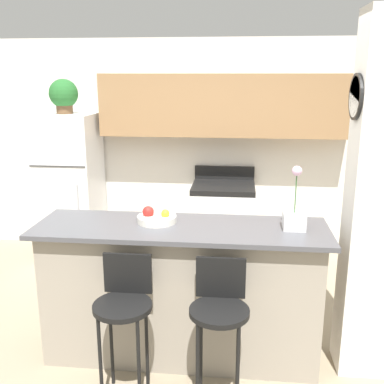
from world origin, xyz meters
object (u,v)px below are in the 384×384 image
(potted_plant_on_fridge, at_px, (64,95))
(fruit_bowl, at_px, (156,218))
(bar_stool_left, at_px, (124,306))
(bar_stool_right, at_px, (219,311))
(stove_range, at_px, (223,222))
(orchid_vase, at_px, (294,216))
(trash_bin, at_px, (113,247))
(refrigerator, at_px, (70,186))

(potted_plant_on_fridge, relative_size, fruit_bowl, 1.32)
(bar_stool_left, bearing_deg, fruit_bowl, 78.04)
(bar_stool_right, bearing_deg, stove_range, 91.64)
(stove_range, distance_m, potted_plant_on_fridge, 2.33)
(stove_range, distance_m, bar_stool_left, 2.49)
(orchid_vase, bearing_deg, potted_plant_on_fridge, 141.86)
(bar_stool_left, distance_m, fruit_bowl, 0.72)
(stove_range, bearing_deg, orchid_vase, -73.28)
(bar_stool_right, height_order, orchid_vase, orchid_vase)
(potted_plant_on_fridge, height_order, trash_bin, potted_plant_on_fridge)
(refrigerator, height_order, stove_range, refrigerator)
(trash_bin, bearing_deg, stove_range, 11.30)
(orchid_vase, bearing_deg, fruit_bowl, 177.47)
(stove_range, height_order, fruit_bowl, fruit_bowl)
(potted_plant_on_fridge, distance_m, fruit_bowl, 2.44)
(stove_range, relative_size, trash_bin, 2.82)
(refrigerator, distance_m, potted_plant_on_fridge, 1.06)
(orchid_vase, distance_m, trash_bin, 2.65)
(refrigerator, distance_m, bar_stool_right, 3.05)
(bar_stool_right, bearing_deg, trash_bin, 121.63)
(bar_stool_right, height_order, fruit_bowl, fruit_bowl)
(stove_range, relative_size, orchid_vase, 2.33)
(refrigerator, height_order, trash_bin, refrigerator)
(refrigerator, height_order, potted_plant_on_fridge, potted_plant_on_fridge)
(bar_stool_right, bearing_deg, potted_plant_on_fridge, 128.27)
(refrigerator, distance_m, stove_range, 1.86)
(refrigerator, bearing_deg, orchid_vase, -38.14)
(potted_plant_on_fridge, distance_m, trash_bin, 1.82)
(refrigerator, distance_m, orchid_vase, 3.05)
(potted_plant_on_fridge, xyz_separation_m, trash_bin, (0.55, -0.23, -1.72))
(bar_stool_right, height_order, potted_plant_on_fridge, potted_plant_on_fridge)
(bar_stool_left, xyz_separation_m, orchid_vase, (1.13, 0.52, 0.50))
(potted_plant_on_fridge, relative_size, trash_bin, 1.02)
(bar_stool_right, relative_size, trash_bin, 2.58)
(stove_range, distance_m, fruit_bowl, 2.01)
(orchid_vase, bearing_deg, stove_range, 106.72)
(stove_range, relative_size, bar_stool_left, 1.09)
(orchid_vase, xyz_separation_m, trash_bin, (-1.84, 1.65, -0.97))
(stove_range, relative_size, potted_plant_on_fridge, 2.76)
(refrigerator, height_order, bar_stool_right, refrigerator)
(refrigerator, distance_m, bar_stool_left, 2.71)
(trash_bin, bearing_deg, refrigerator, 157.63)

